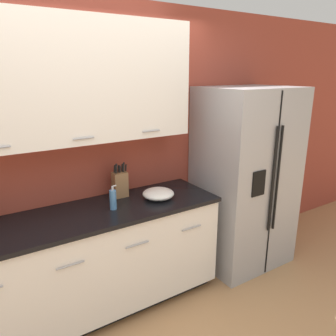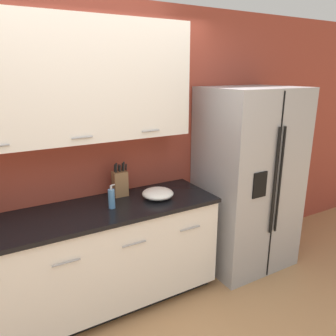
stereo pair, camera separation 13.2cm
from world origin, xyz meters
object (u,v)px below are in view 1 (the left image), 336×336
refrigerator (245,179)px  soap_dispenser (113,199)px  mixing_bowl (158,194)px  knife_block (120,184)px

refrigerator → soap_dispenser: size_ratio=9.26×
refrigerator → mixing_bowl: refrigerator is taller
knife_block → soap_dispenser: bearing=-126.3°
knife_block → soap_dispenser: 0.28m
refrigerator → mixing_bowl: (-1.05, 0.02, 0.04)m
knife_block → mixing_bowl: bearing=-40.3°
knife_block → soap_dispenser: knife_block is taller
refrigerator → soap_dispenser: bearing=179.4°
refrigerator → knife_block: (-1.31, 0.24, 0.12)m
soap_dispenser → mixing_bowl: bearing=0.4°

